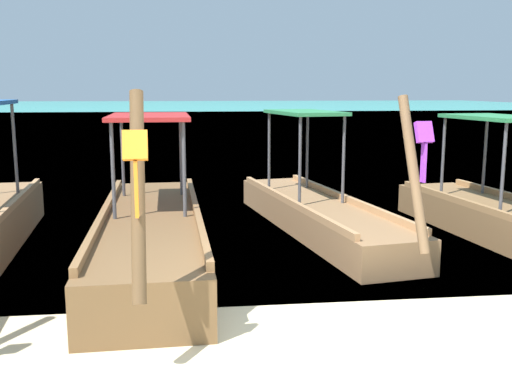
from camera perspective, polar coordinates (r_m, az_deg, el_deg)
name	(u,v)px	position (r m, az deg, el deg)	size (l,w,h in m)	color
ground	(304,368)	(5.21, 4.68, -16.72)	(120.00, 120.00, 0.00)	beige
sea_water	(195,111)	(66.10, -5.94, 7.87)	(120.00, 120.00, 0.00)	#2DB29E
longtail_boat_orange_ribbon	(151,233)	(8.26, -10.18, -3.99)	(1.53, 6.42, 2.35)	brown
longtail_boat_violet_ribbon	(318,212)	(9.82, 6.06, -1.96)	(1.99, 6.01, 2.28)	olive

